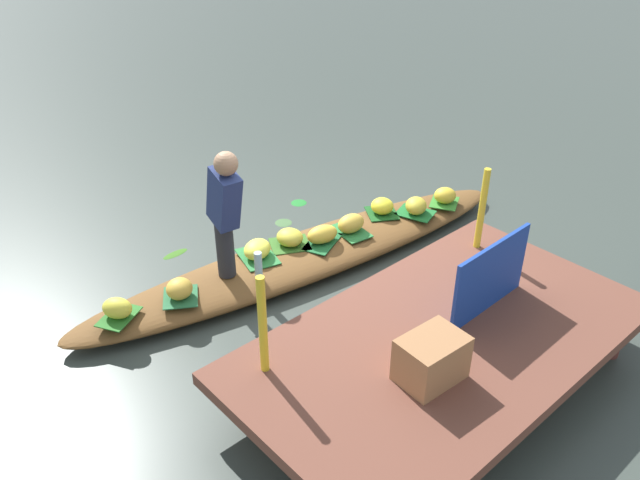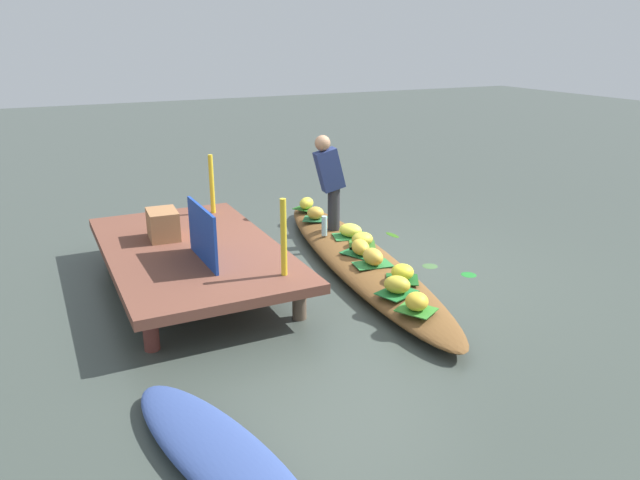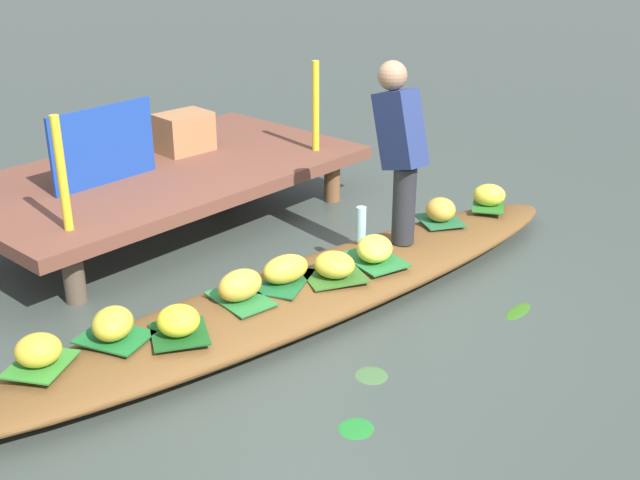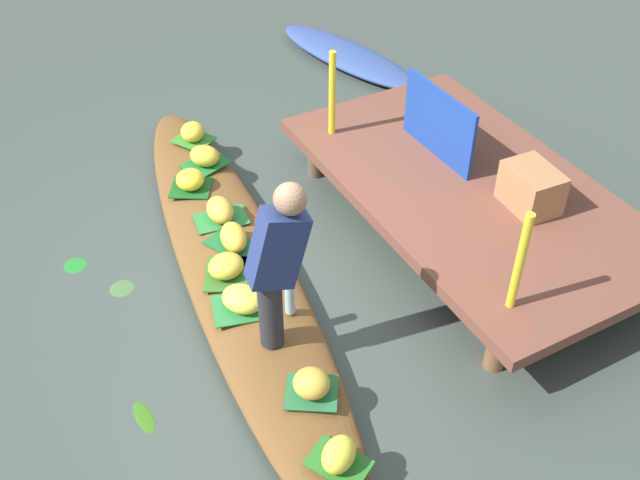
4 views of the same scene
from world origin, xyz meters
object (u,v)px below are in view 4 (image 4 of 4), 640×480
object	(u,v)px
moored_boat	(348,56)
banana_bunch_0	(190,179)
vendor_boat	(237,270)
banana_bunch_7	(193,132)
banana_bunch_8	(311,383)
banana_bunch_2	(242,299)
banana_bunch_6	(233,237)
banana_bunch_3	(205,156)
vendor_person	(277,260)
produce_crate	(531,188)
banana_bunch_5	(339,454)
banana_bunch_4	(226,266)
banana_bunch_1	(220,210)
water_bottle	(290,298)
market_banner	(438,123)

from	to	relation	value
moored_boat	banana_bunch_0	size ratio (longest dim) A/B	8.61
vendor_boat	banana_bunch_7	xyz separation A→B (m)	(-1.68, 0.32, 0.20)
banana_bunch_0	banana_bunch_8	distance (m)	2.38
banana_bunch_2	banana_bunch_8	size ratio (longest dim) A/B	1.29
banana_bunch_0	banana_bunch_6	distance (m)	0.86
banana_bunch_0	banana_bunch_3	size ratio (longest dim) A/B	0.89
vendor_person	produce_crate	xyz separation A→B (m)	(-0.12, 2.18, -0.31)
moored_boat	banana_bunch_8	bearing A→B (deg)	-47.12
banana_bunch_5	banana_bunch_6	distance (m)	2.05
banana_bunch_3	banana_bunch_7	bearing A→B (deg)	172.91
banana_bunch_4	banana_bunch_0	bearing A→B (deg)	171.97
vendor_boat	banana_bunch_1	bearing A→B (deg)	177.31
water_bottle	banana_bunch_8	bearing A→B (deg)	-16.27
moored_boat	banana_bunch_8	size ratio (longest dim) A/B	8.72
banana_bunch_3	banana_bunch_5	bearing A→B (deg)	-8.30
banana_bunch_8	market_banner	world-z (taller)	market_banner
banana_bunch_6	produce_crate	world-z (taller)	produce_crate
banana_bunch_3	water_bottle	world-z (taller)	water_bottle
banana_bunch_3	market_banner	distance (m)	2.03
banana_bunch_6	water_bottle	size ratio (longest dim) A/B	1.23
banana_bunch_1	water_bottle	bearing A→B (deg)	1.20
vendor_boat	banana_bunch_2	size ratio (longest dim) A/B	15.93
banana_bunch_5	banana_bunch_8	size ratio (longest dim) A/B	1.07
banana_bunch_7	market_banner	world-z (taller)	market_banner
moored_boat	banana_bunch_0	world-z (taller)	banana_bunch_0
banana_bunch_4	banana_bunch_8	xyz separation A→B (m)	(1.25, 0.04, 0.01)
banana_bunch_5	market_banner	xyz separation A→B (m)	(-2.07, 2.11, 0.44)
banana_bunch_7	banana_bunch_1	bearing A→B (deg)	-11.03
vendor_person	market_banner	bearing A→B (deg)	118.01
banana_bunch_3	banana_bunch_7	xyz separation A→B (m)	(-0.42, 0.05, -0.00)
banana_bunch_0	banana_bunch_2	size ratio (longest dim) A/B	0.78
banana_bunch_7	vendor_person	xyz separation A→B (m)	(2.56, -0.38, 0.62)
vendor_boat	banana_bunch_0	bearing A→B (deg)	-174.34
banana_bunch_8	vendor_person	distance (m)	0.79
banana_bunch_2	vendor_boat	bearing A→B (deg)	161.95
market_banner	banana_bunch_1	bearing A→B (deg)	-101.08
moored_boat	banana_bunch_4	xyz separation A→B (m)	(2.82, -2.67, 0.23)
banana_bunch_4	vendor_boat	bearing A→B (deg)	134.87
banana_bunch_4	water_bottle	xyz separation A→B (m)	(0.56, 0.24, 0.04)
banana_bunch_4	banana_bunch_8	world-z (taller)	banana_bunch_8
banana_bunch_1	banana_bunch_5	bearing A→B (deg)	-6.70
moored_boat	banana_bunch_6	world-z (taller)	banana_bunch_6
market_banner	produce_crate	xyz separation A→B (m)	(0.93, 0.21, -0.13)
banana_bunch_2	banana_bunch_5	xyz separation A→B (m)	(1.40, -0.03, 0.00)
produce_crate	banana_bunch_4	bearing A→B (deg)	-105.67
moored_boat	banana_bunch_3	bearing A→B (deg)	-72.16
banana_bunch_7	produce_crate	xyz separation A→B (m)	(2.44, 1.80, 0.31)
market_banner	banana_bunch_0	bearing A→B (deg)	-115.00
water_bottle	market_banner	world-z (taller)	market_banner
vendor_boat	banana_bunch_1	xyz separation A→B (m)	(-0.49, 0.09, 0.21)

